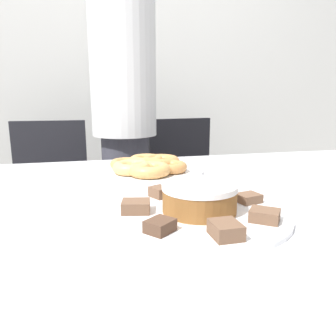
{
  "coord_description": "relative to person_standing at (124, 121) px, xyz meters",
  "views": [
    {
      "loc": [
        -0.19,
        -0.78,
        1.01
      ],
      "look_at": [
        0.01,
        0.06,
        0.82
      ],
      "focal_mm": 35.0,
      "sensor_mm": 36.0,
      "label": 1
    }
  ],
  "objects": [
    {
      "name": "wall_back",
      "position": [
        0.02,
        0.8,
        0.4
      ],
      "size": [
        8.0,
        0.05,
        2.6
      ],
      "color": "silver",
      "rests_on": "ground_plane"
    },
    {
      "name": "table",
      "position": [
        0.02,
        -0.83,
        -0.21
      ],
      "size": [
        1.87,
        1.06,
        0.76
      ],
      "color": "silver",
      "rests_on": "ground_plane"
    },
    {
      "name": "person_standing",
      "position": [
        0.0,
        0.0,
        0.0
      ],
      "size": [
        0.31,
        0.31,
        1.68
      ],
      "color": "#383842",
      "rests_on": "ground_plane"
    },
    {
      "name": "office_chair_left",
      "position": [
        -0.39,
        0.15,
        -0.48
      ],
      "size": [
        0.45,
        0.45,
        0.88
      ],
      "rotation": [
        0.0,
        0.0,
        -0.02
      ],
      "color": "black",
      "rests_on": "ground_plane"
    },
    {
      "name": "office_chair_right",
      "position": [
        0.39,
        0.15,
        -0.48
      ],
      "size": [
        0.5,
        0.5,
        0.88
      ],
      "rotation": [
        0.0,
        0.0,
        0.15
      ],
      "color": "black",
      "rests_on": "ground_plane"
    },
    {
      "name": "plate_cake",
      "position": [
        0.05,
        -0.99,
        -0.13
      ],
      "size": [
        0.38,
        0.38,
        0.01
      ],
      "color": "white",
      "rests_on": "table"
    },
    {
      "name": "plate_donuts",
      "position": [
        0.02,
        -0.56,
        -0.13
      ],
      "size": [
        0.37,
        0.37,
        0.01
      ],
      "color": "white",
      "rests_on": "table"
    },
    {
      "name": "frosted_cake",
      "position": [
        0.05,
        -0.99,
        -0.09
      ],
      "size": [
        0.16,
        0.16,
        0.06
      ],
      "color": "brown",
      "rests_on": "plate_cake"
    },
    {
      "name": "lamington_0",
      "position": [
        0.06,
        -1.12,
        -0.11
      ],
      "size": [
        0.05,
        0.06,
        0.03
      ],
      "rotation": [
        0.0,
        0.0,
        4.73
      ],
      "color": "brown",
      "rests_on": "plate_cake"
    },
    {
      "name": "lamington_1",
      "position": [
        0.16,
        -1.07,
        -0.11
      ],
      "size": [
        0.07,
        0.07,
        0.02
      ],
      "rotation": [
        0.0,
        0.0,
        5.63
      ],
      "color": "brown",
      "rests_on": "plate_cake"
    },
    {
      "name": "lamington_2",
      "position": [
        0.18,
        -0.95,
        -0.11
      ],
      "size": [
        0.06,
        0.05,
        0.02
      ],
      "rotation": [
        0.0,
        0.0,
        6.53
      ],
      "color": "brown",
      "rests_on": "plate_cake"
    },
    {
      "name": "lamington_3",
      "position": [
        0.11,
        -0.86,
        -0.11
      ],
      "size": [
        0.05,
        0.06,
        0.03
      ],
      "rotation": [
        0.0,
        0.0,
        7.42
      ],
      "color": "brown",
      "rests_on": "plate_cake"
    },
    {
      "name": "lamington_4",
      "position": [
        -0.01,
        -0.87,
        -0.11
      ],
      "size": [
        0.05,
        0.06,
        0.02
      ],
      "rotation": [
        0.0,
        0.0,
        8.32
      ],
      "color": "brown",
      "rests_on": "plate_cake"
    },
    {
      "name": "lamington_5",
      "position": [
        -0.08,
        -0.96,
        -0.11
      ],
      "size": [
        0.07,
        0.06,
        0.02
      ],
      "rotation": [
        0.0,
        0.0,
        9.22
      ],
      "color": "brown",
      "rests_on": "plate_cake"
    },
    {
      "name": "lamington_6",
      "position": [
        -0.05,
        -1.07,
        -0.11
      ],
      "size": [
        0.06,
        0.06,
        0.02
      ],
      "rotation": [
        0.0,
        0.0,
        10.12
      ],
      "color": "#513828",
      "rests_on": "plate_cake"
    },
    {
      "name": "donut_0",
      "position": [
        0.02,
        -0.56,
        -0.11
      ],
      "size": [
        0.12,
        0.12,
        0.03
      ],
      "color": "#C68447",
      "rests_on": "plate_donuts"
    },
    {
      "name": "donut_1",
      "position": [
        0.07,
        -0.52,
        -0.11
      ],
      "size": [
        0.13,
        0.13,
        0.04
      ],
      "color": "#C68447",
      "rests_on": "plate_donuts"
    },
    {
      "name": "donut_2",
      "position": [
        0.03,
        -0.48,
        -0.11
      ],
      "size": [
        0.12,
        0.12,
        0.03
      ],
      "color": "tan",
      "rests_on": "plate_donuts"
    },
    {
      "name": "donut_3",
      "position": [
        -0.05,
        -0.52,
        -0.11
      ],
      "size": [
        0.11,
        0.11,
        0.03
      ],
      "color": "#D18E4C",
      "rests_on": "plate_donuts"
    },
    {
      "name": "donut_4",
      "position": [
        -0.04,
        -0.6,
        -0.11
      ],
      "size": [
        0.12,
        0.12,
        0.04
      ],
      "color": "#E5AD66",
      "rests_on": "plate_donuts"
    },
    {
      "name": "donut_5",
      "position": [
        0.01,
        -0.64,
        -0.11
      ],
      "size": [
        0.13,
        0.13,
        0.04
      ],
      "color": "tan",
      "rests_on": "plate_donuts"
    },
    {
      "name": "donut_6",
      "position": [
        0.08,
        -0.61,
        -0.11
      ],
      "size": [
        0.11,
        0.11,
        0.03
      ],
      "color": "#C68447",
      "rests_on": "plate_donuts"
    }
  ]
}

